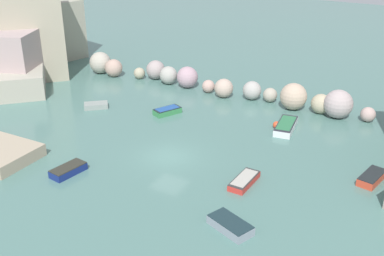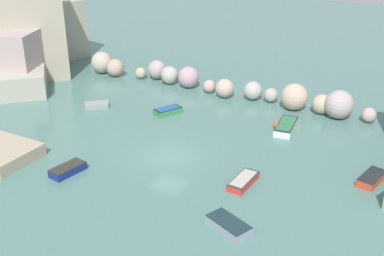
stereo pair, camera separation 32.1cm
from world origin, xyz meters
The scene contains 11 objects.
cove_water centered at (0.00, 0.00, 0.00)m, with size 160.00×160.00×0.00m, color slate.
cliff_headland_left centered at (-26.93, 10.23, 3.71)m, with size 18.55×21.83×10.56m.
rock_breakwater centered at (-3.25, 14.53, 1.11)m, with size 32.37×3.75×2.65m.
channel_buoy centered at (5.39, 9.22, 0.31)m, with size 0.62×0.62×0.62m, color #E04C28.
moored_boat_0 centered at (-4.72, 7.34, 0.30)m, with size 2.16×2.83×0.58m.
moored_boat_1 centered at (-11.57, 5.22, 0.25)m, with size 2.51×2.41×0.49m.
moored_boat_2 centered at (6.22, 9.34, 0.34)m, with size 1.93×4.02×0.65m.
moored_boat_4 centered at (6.72, -0.88, 0.26)m, with size 1.24×3.03×0.49m.
moored_boat_6 centered at (14.40, 3.82, 0.29)m, with size 1.67×2.87×0.59m.
moored_boat_7 centered at (8.10, -6.13, 0.30)m, with size 3.07×2.28×0.60m.
moored_boat_8 centered at (-4.96, -5.80, 0.29)m, with size 1.56×2.76×0.58m.
Camera 1 is at (17.43, -27.45, 17.05)m, focal length 44.16 mm.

